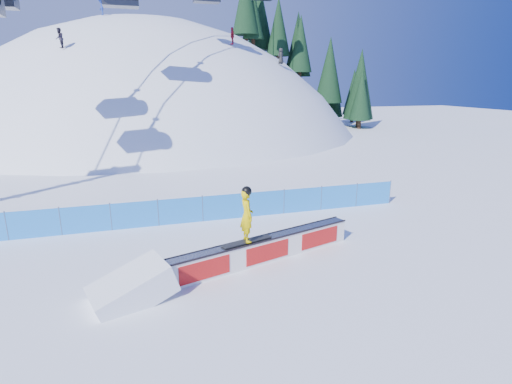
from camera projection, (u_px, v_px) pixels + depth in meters
name	position (u px, v px, depth m)	size (l,w,h in m)	color
ground	(196.00, 265.00, 14.11)	(160.00, 160.00, 0.00)	white
snow_hill	(158.00, 256.00, 57.67)	(64.00, 64.00, 64.00)	white
treeline	(327.00, 65.00, 55.60)	(20.70, 9.44, 17.86)	black
safety_fence	(181.00, 211.00, 18.11)	(22.05, 0.05, 1.30)	blue
rail_box	(264.00, 249.00, 14.32)	(7.43, 2.71, 0.91)	silver
snow_ramp	(133.00, 299.00, 11.91)	(2.30, 1.53, 0.86)	white
snowboarder	(247.00, 215.00, 13.55)	(1.92, 0.88, 1.99)	black
distant_skiers	(160.00, 31.00, 40.01)	(22.21, 10.39, 6.63)	black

